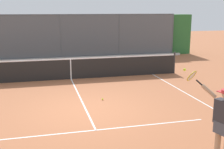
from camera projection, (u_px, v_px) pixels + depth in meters
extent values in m
plane|color=#A8603D|center=(86.00, 110.00, 9.18)|extent=(60.00, 60.00, 0.00)
cube|color=white|center=(96.00, 130.00, 7.65)|extent=(6.24, 0.05, 0.01)
cube|color=white|center=(217.00, 111.00, 9.12)|extent=(0.05, 10.78, 0.01)
cube|color=white|center=(80.00, 98.00, 10.46)|extent=(0.05, 5.93, 0.01)
cylinder|color=#565B60|center=(173.00, 35.00, 19.99)|extent=(0.07, 0.07, 2.84)
cylinder|color=#565B60|center=(119.00, 36.00, 19.08)|extent=(0.07, 0.07, 2.84)
cylinder|color=#565B60|center=(61.00, 37.00, 18.16)|extent=(0.07, 0.07, 2.84)
cylinder|color=#565B60|center=(60.00, 15.00, 17.86)|extent=(15.32, 0.05, 0.05)
cube|color=#565B60|center=(61.00, 37.00, 18.16)|extent=(15.32, 0.02, 2.84)
cube|color=#2D6B33|center=(60.00, 37.00, 18.79)|extent=(18.32, 0.90, 2.77)
cube|color=silver|center=(62.00, 59.00, 18.29)|extent=(16.32, 0.18, 0.15)
cylinder|color=#2D2D2D|center=(174.00, 63.00, 14.36)|extent=(0.09, 0.09, 1.07)
cube|color=black|center=(71.00, 69.00, 13.16)|extent=(10.17, 0.02, 0.91)
cube|color=white|center=(70.00, 59.00, 13.05)|extent=(10.17, 0.04, 0.05)
cube|color=white|center=(71.00, 69.00, 13.16)|extent=(0.05, 0.04, 0.91)
cylinder|color=tan|center=(218.00, 138.00, 6.17)|extent=(0.13, 0.13, 0.71)
cube|color=#474C56|center=(224.00, 128.00, 6.00)|extent=(0.31, 0.42, 0.26)
cylinder|color=tan|center=(209.00, 91.00, 6.18)|extent=(0.27, 0.34, 0.27)
cube|color=red|center=(223.00, 92.00, 5.93)|extent=(0.21, 0.21, 0.02)
cylinder|color=black|center=(199.00, 83.00, 6.29)|extent=(0.12, 0.16, 0.13)
torus|color=gold|center=(192.00, 76.00, 6.39)|extent=(0.34, 0.32, 0.26)
cylinder|color=silver|center=(192.00, 76.00, 6.39)|extent=(0.28, 0.26, 0.21)
sphere|color=#CCDB33|center=(185.00, 70.00, 6.48)|extent=(0.07, 0.07, 0.07)
sphere|color=#CCDB33|center=(102.00, 99.00, 10.20)|extent=(0.07, 0.07, 0.07)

